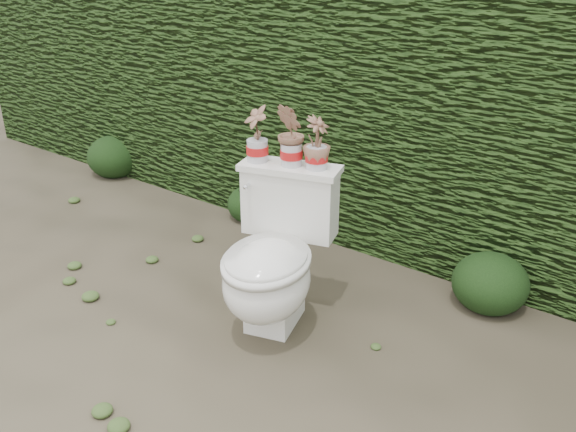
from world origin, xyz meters
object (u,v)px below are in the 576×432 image
Objects in this scene: potted_plant_center at (291,136)px; potted_plant_right at (317,145)px; toilet at (273,262)px; potted_plant_left at (257,135)px.

potted_plant_center reaches higher than potted_plant_right.
potted_plant_center is at bearing 88.24° from toilet.
potted_plant_right is at bearing 37.59° from potted_plant_left.
potted_plant_center is 1.24× the size of potted_plant_right.
potted_plant_left is 0.18m from potted_plant_center.
potted_plant_right reaches higher than toilet.
potted_plant_left is (-0.23, 0.18, 0.55)m from toilet.
potted_plant_right is (0.06, 0.27, 0.54)m from toilet.
potted_plant_left is 0.31m from potted_plant_right.
potted_plant_right is (0.30, 0.09, -0.01)m from potted_plant_left.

